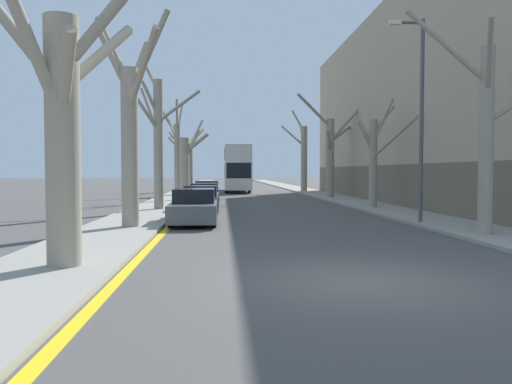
{
  "coord_description": "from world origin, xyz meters",
  "views": [
    {
      "loc": [
        -2.59,
        -9.27,
        2.1
      ],
      "look_at": [
        0.56,
        36.57,
        0.2
      ],
      "focal_mm": 35.0,
      "sensor_mm": 36.0,
      "label": 1
    }
  ],
  "objects_px": {
    "street_tree_left_5": "(189,161)",
    "double_decker_bus": "(237,167)",
    "street_tree_left_2": "(158,138)",
    "street_tree_left_3": "(177,157)",
    "street_tree_right_1": "(375,157)",
    "street_tree_right_2": "(330,152)",
    "parked_car_0": "(194,207)",
    "parked_car_2": "(204,195)",
    "street_tree_left_4": "(185,160)",
    "parked_car_1": "(201,199)",
    "street_tree_left_0": "(62,123)",
    "street_tree_left_1": "(130,128)",
    "street_tree_right_0": "(487,129)",
    "street_tree_right_3": "(303,155)",
    "lamp_post": "(419,111)",
    "parked_car_3": "(207,191)"
  },
  "relations": [
    {
      "from": "street_tree_right_0",
      "to": "street_tree_right_1",
      "type": "distance_m",
      "value": 11.92
    },
    {
      "from": "street_tree_left_0",
      "to": "street_tree_left_2",
      "type": "height_order",
      "value": "street_tree_left_2"
    },
    {
      "from": "street_tree_left_2",
      "to": "parked_car_2",
      "type": "bearing_deg",
      "value": 63.19
    },
    {
      "from": "street_tree_left_0",
      "to": "parked_car_3",
      "type": "relative_size",
      "value": 1.4
    },
    {
      "from": "street_tree_left_1",
      "to": "lamp_post",
      "type": "distance_m",
      "value": 11.03
    },
    {
      "from": "street_tree_left_0",
      "to": "street_tree_right_3",
      "type": "bearing_deg",
      "value": 73.64
    },
    {
      "from": "street_tree_left_1",
      "to": "street_tree_right_1",
      "type": "height_order",
      "value": "street_tree_left_1"
    },
    {
      "from": "street_tree_left_0",
      "to": "street_tree_right_0",
      "type": "bearing_deg",
      "value": 21.37
    },
    {
      "from": "street_tree_left_1",
      "to": "lamp_post",
      "type": "height_order",
      "value": "lamp_post"
    },
    {
      "from": "street_tree_left_4",
      "to": "double_decker_bus",
      "type": "xyz_separation_m",
      "value": [
        4.72,
        8.47,
        -0.48
      ]
    },
    {
      "from": "street_tree_left_3",
      "to": "street_tree_right_1",
      "type": "xyz_separation_m",
      "value": [
        11.55,
        -7.75,
        -0.19
      ]
    },
    {
      "from": "street_tree_left_3",
      "to": "street_tree_left_5",
      "type": "distance_m",
      "value": 17.55
    },
    {
      "from": "street_tree_left_5",
      "to": "double_decker_bus",
      "type": "distance_m",
      "value": 5.1
    },
    {
      "from": "street_tree_left_3",
      "to": "street_tree_right_3",
      "type": "xyz_separation_m",
      "value": [
        11.29,
        15.03,
        0.6
      ]
    },
    {
      "from": "street_tree_right_2",
      "to": "parked_car_0",
      "type": "bearing_deg",
      "value": -117.47
    },
    {
      "from": "street_tree_left_2",
      "to": "street_tree_right_1",
      "type": "distance_m",
      "value": 11.86
    },
    {
      "from": "street_tree_right_3",
      "to": "parked_car_3",
      "type": "height_order",
      "value": "street_tree_right_3"
    },
    {
      "from": "street_tree_right_2",
      "to": "parked_car_0",
      "type": "xyz_separation_m",
      "value": [
        -9.56,
        -18.39,
        -2.93
      ]
    },
    {
      "from": "street_tree_left_5",
      "to": "parked_car_2",
      "type": "height_order",
      "value": "street_tree_left_5"
    },
    {
      "from": "street_tree_left_5",
      "to": "double_decker_bus",
      "type": "xyz_separation_m",
      "value": [
        5.02,
        -0.65,
        -0.62
      ]
    },
    {
      "from": "street_tree_right_2",
      "to": "double_decker_bus",
      "type": "relative_size",
      "value": 0.67
    },
    {
      "from": "street_tree_right_3",
      "to": "parked_car_1",
      "type": "height_order",
      "value": "street_tree_right_3"
    },
    {
      "from": "street_tree_left_5",
      "to": "parked_car_2",
      "type": "distance_m",
      "value": 21.61
    },
    {
      "from": "street_tree_left_0",
      "to": "street_tree_right_2",
      "type": "relative_size",
      "value": 0.78
    },
    {
      "from": "parked_car_1",
      "to": "lamp_post",
      "type": "bearing_deg",
      "value": -38.21
    },
    {
      "from": "street_tree_left_4",
      "to": "parked_car_2",
      "type": "distance_m",
      "value": 12.62
    },
    {
      "from": "street_tree_left_5",
      "to": "parked_car_3",
      "type": "xyz_separation_m",
      "value": [
        2.36,
        -15.31,
        -2.57
      ]
    },
    {
      "from": "street_tree_left_1",
      "to": "street_tree_right_0",
      "type": "xyz_separation_m",
      "value": [
        11.6,
        -2.87,
        -0.21
      ]
    },
    {
      "from": "street_tree_left_1",
      "to": "double_decker_bus",
      "type": "relative_size",
      "value": 0.65
    },
    {
      "from": "double_decker_bus",
      "to": "parked_car_1",
      "type": "distance_m",
      "value": 25.98
    },
    {
      "from": "street_tree_left_2",
      "to": "street_tree_left_3",
      "type": "bearing_deg",
      "value": 88.2
    },
    {
      "from": "street_tree_right_2",
      "to": "parked_car_1",
      "type": "distance_m",
      "value": 15.94
    },
    {
      "from": "parked_car_1",
      "to": "street_tree_right_1",
      "type": "bearing_deg",
      "value": 6.71
    },
    {
      "from": "street_tree_left_4",
      "to": "street_tree_left_1",
      "type": "bearing_deg",
      "value": -90.22
    },
    {
      "from": "parked_car_0",
      "to": "parked_car_2",
      "type": "bearing_deg",
      "value": 90.0
    },
    {
      "from": "street_tree_left_5",
      "to": "street_tree_right_0",
      "type": "xyz_separation_m",
      "value": [
        11.81,
        -37.2,
        0.2
      ]
    },
    {
      "from": "street_tree_left_1",
      "to": "parked_car_3",
      "type": "height_order",
      "value": "street_tree_left_1"
    },
    {
      "from": "street_tree_right_1",
      "to": "double_decker_bus",
      "type": "distance_m",
      "value": 25.6
    },
    {
      "from": "street_tree_left_5",
      "to": "lamp_post",
      "type": "distance_m",
      "value": 35.19
    },
    {
      "from": "parked_car_2",
      "to": "parked_car_0",
      "type": "bearing_deg",
      "value": -90.0
    },
    {
      "from": "parked_car_3",
      "to": "lamp_post",
      "type": "bearing_deg",
      "value": -63.98
    },
    {
      "from": "parked_car_1",
      "to": "street_tree_left_0",
      "type": "bearing_deg",
      "value": -98.22
    },
    {
      "from": "street_tree_right_0",
      "to": "parked_car_2",
      "type": "relative_size",
      "value": 1.79
    },
    {
      "from": "street_tree_left_1",
      "to": "street_tree_right_3",
      "type": "relative_size",
      "value": 0.94
    },
    {
      "from": "lamp_post",
      "to": "street_tree_left_5",
      "type": "bearing_deg",
      "value": 108.51
    },
    {
      "from": "street_tree_left_5",
      "to": "street_tree_right_2",
      "type": "distance_m",
      "value": 18.4
    },
    {
      "from": "parked_car_2",
      "to": "lamp_post",
      "type": "relative_size",
      "value": 0.5
    },
    {
      "from": "parked_car_1",
      "to": "parked_car_3",
      "type": "distance_m",
      "value": 11.11
    },
    {
      "from": "street_tree_left_3",
      "to": "double_decker_bus",
      "type": "height_order",
      "value": "street_tree_left_3"
    },
    {
      "from": "street_tree_right_0",
      "to": "street_tree_right_2",
      "type": "bearing_deg",
      "value": 89.73
    }
  ]
}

